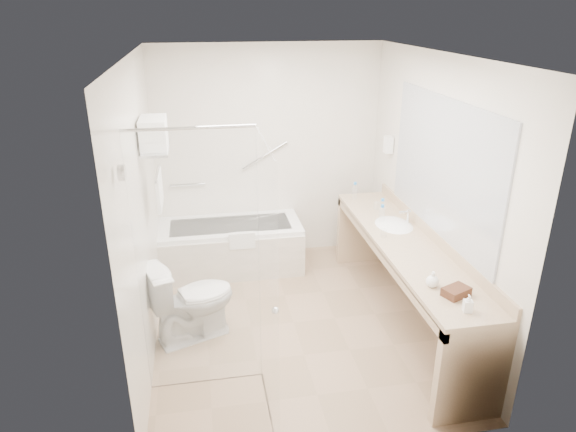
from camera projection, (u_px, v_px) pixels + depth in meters
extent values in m
plane|color=#9C7C60|center=(293.00, 322.00, 4.99)|extent=(3.20, 3.20, 0.00)
cube|color=silver|center=(295.00, 55.00, 4.05)|extent=(2.60, 3.20, 0.10)
cube|color=beige|center=(268.00, 155.00, 5.98)|extent=(2.60, 0.10, 2.50)
cube|color=beige|center=(344.00, 296.00, 3.06)|extent=(2.60, 0.10, 2.50)
cube|color=beige|center=(142.00, 212.00, 4.31)|extent=(0.10, 3.20, 2.50)
cube|color=beige|center=(432.00, 194.00, 4.73)|extent=(0.10, 3.20, 2.50)
cube|color=white|center=(231.00, 246.00, 5.95)|extent=(1.60, 0.70, 0.55)
cube|color=beige|center=(234.00, 262.00, 5.63)|extent=(1.60, 0.02, 0.50)
cube|color=white|center=(242.00, 240.00, 5.56)|extent=(0.28, 0.06, 0.18)
cylinder|color=silver|center=(188.00, 185.00, 5.90)|extent=(0.40, 0.03, 0.03)
cylinder|color=silver|center=(265.00, 156.00, 5.93)|extent=(0.53, 0.03, 0.33)
cube|color=silver|center=(199.00, 268.00, 3.82)|extent=(0.90, 0.01, 2.10)
cube|color=silver|center=(268.00, 293.00, 3.48)|extent=(0.02, 0.90, 2.10)
cylinder|color=silver|center=(189.00, 128.00, 3.42)|extent=(0.90, 0.02, 0.02)
sphere|color=silver|center=(275.00, 311.00, 3.37)|extent=(0.05, 0.05, 0.05)
cylinder|color=silver|center=(122.00, 173.00, 3.00)|extent=(0.04, 0.10, 0.10)
cube|color=silver|center=(155.00, 149.00, 4.48)|extent=(0.24, 0.55, 0.02)
cylinder|color=silver|center=(158.00, 173.00, 4.56)|extent=(0.02, 0.55, 0.02)
cube|color=white|center=(159.00, 190.00, 4.62)|extent=(0.03, 0.42, 0.32)
cube|color=white|center=(155.00, 142.00, 4.46)|extent=(0.22, 0.40, 0.08)
cube|color=white|center=(154.00, 133.00, 4.42)|extent=(0.22, 0.40, 0.08)
cube|color=white|center=(153.00, 123.00, 4.39)|extent=(0.22, 0.40, 0.08)
cube|color=tan|center=(406.00, 244.00, 4.71)|extent=(0.55, 2.70, 0.05)
cube|color=tan|center=(434.00, 235.00, 4.73)|extent=(0.03, 2.70, 0.10)
cube|color=tan|center=(379.00, 252.00, 4.69)|extent=(0.04, 2.70, 0.08)
cube|color=tan|center=(471.00, 375.00, 3.68)|extent=(0.55, 0.08, 0.80)
cube|color=tan|center=(360.00, 230.00, 6.07)|extent=(0.55, 0.08, 0.80)
ellipsoid|color=white|center=(394.00, 228.00, 5.08)|extent=(0.40, 0.52, 0.14)
cylinder|color=silver|center=(408.00, 216.00, 5.06)|extent=(0.03, 0.03, 0.14)
cube|color=#ABAFB7|center=(442.00, 167.00, 4.48)|extent=(0.02, 2.00, 1.20)
cube|color=white|center=(388.00, 145.00, 5.60)|extent=(0.08, 0.10, 0.18)
imported|color=white|center=(192.00, 300.00, 4.65)|extent=(0.89, 0.69, 0.77)
cube|color=#4E2D1C|center=(456.00, 292.00, 3.82)|extent=(0.23, 0.20, 0.07)
imported|color=white|center=(467.00, 308.00, 3.62)|extent=(0.09, 0.14, 0.06)
imported|color=white|center=(432.00, 281.00, 3.94)|extent=(0.10, 0.13, 0.10)
cylinder|color=silver|center=(382.00, 215.00, 5.07)|extent=(0.06, 0.06, 0.17)
cylinder|color=#257ED5|center=(383.00, 206.00, 5.03)|extent=(0.03, 0.03, 0.03)
cylinder|color=silver|center=(382.00, 209.00, 5.23)|extent=(0.06, 0.06, 0.17)
cylinder|color=#257ED5|center=(383.00, 200.00, 5.20)|extent=(0.03, 0.03, 0.03)
cylinder|color=silver|center=(355.00, 192.00, 5.71)|extent=(0.06, 0.06, 0.18)
cylinder|color=#257ED5|center=(355.00, 183.00, 5.67)|extent=(0.03, 0.03, 0.03)
cylinder|color=silver|center=(377.00, 206.00, 5.45)|extent=(0.07, 0.07, 0.08)
cylinder|color=silver|center=(384.00, 233.00, 4.79)|extent=(0.06, 0.06, 0.08)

